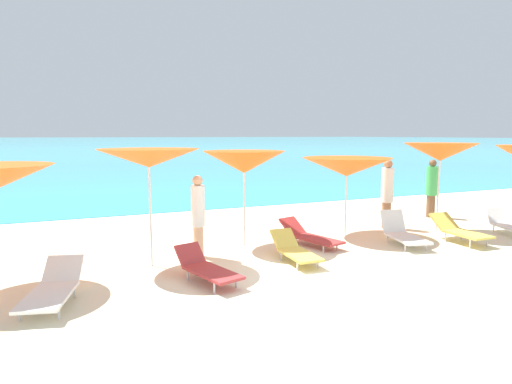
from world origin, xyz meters
name	(u,v)px	position (x,y,z in m)	size (l,w,h in m)	color
ground_plane	(181,208)	(0.00, 10.00, -0.15)	(50.00, 100.00, 0.30)	beige
ocean_water	(73,140)	(0.00, 228.25, 0.01)	(650.00, 440.00, 0.02)	#38B7CC
umbrella_3	(149,158)	(-2.49, 2.32, 2.16)	(1.96, 1.96, 2.35)	silver
umbrella_4	(244,162)	(-0.17, 3.14, 1.98)	(2.11, 2.11, 2.24)	silver
umbrella_5	(347,167)	(2.67, 3.10, 1.79)	(2.53, 2.53, 2.03)	silver
umbrella_6	(440,152)	(5.18, 2.45, 2.16)	(2.00, 2.00, 2.40)	silver
lounge_chair_1	(295,250)	(0.29, 1.48, 0.25)	(0.58, 1.57, 0.55)	#D8BF4C
lounge_chair_4	(403,233)	(3.34, 1.71, 0.28)	(0.92, 1.58, 0.75)	white
lounge_chair_5	(459,230)	(4.79, 1.34, 0.31)	(0.65, 1.55, 0.62)	#D8BF4C
lounge_chair_7	(509,225)	(6.71, 1.46, 0.25)	(1.03, 1.61, 0.60)	white
lounge_chair_8	(207,268)	(-1.76, 0.98, 0.26)	(0.92, 1.61, 0.57)	#A53333
lounge_chair_9	(310,235)	(1.27, 2.53, 0.24)	(0.97, 1.79, 0.56)	#A53333
lounge_chair_11	(53,288)	(-4.26, 0.95, 0.25)	(1.03, 1.77, 0.57)	white
beachgoer_0	(387,192)	(4.24, 3.37, 1.03)	(0.34, 0.34, 1.93)	#A3704C
beachgoer_1	(198,214)	(-1.44, 2.61, 0.95)	(0.29, 0.29, 1.76)	#DBAA84
beachgoer_3	(432,187)	(6.64, 4.13, 0.97)	(0.35, 0.35, 1.84)	brown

